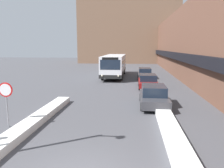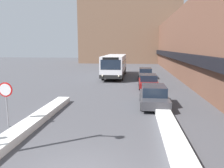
% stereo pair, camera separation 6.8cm
% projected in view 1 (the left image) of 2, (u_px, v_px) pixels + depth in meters
% --- Properties ---
extents(building_row_right, '(5.50, 60.00, 9.32)m').
position_uv_depth(building_row_right, '(197.00, 44.00, 28.66)').
color(building_row_right, brown).
rests_on(building_row_right, ground_plane).
extents(building_backdrop_far, '(26.00, 8.00, 17.22)m').
position_uv_depth(building_backdrop_far, '(128.00, 30.00, 58.15)').
color(building_backdrop_far, brown).
rests_on(building_backdrop_far, ground_plane).
extents(snow_bank_left, '(0.90, 14.33, 0.38)m').
position_uv_depth(snow_bank_left, '(14.00, 136.00, 9.88)').
color(snow_bank_left, silver).
rests_on(snow_bank_left, ground_plane).
extents(snow_bank_right, '(0.90, 16.90, 0.38)m').
position_uv_depth(snow_bank_right, '(184.00, 160.00, 7.80)').
color(snow_bank_right, silver).
rests_on(snow_bank_right, ground_plane).
extents(city_bus, '(2.73, 11.16, 3.06)m').
position_uv_depth(city_bus, '(114.00, 65.00, 30.95)').
color(city_bus, silver).
rests_on(city_bus, ground_plane).
extents(parked_car_front, '(1.92, 4.42, 1.48)m').
position_uv_depth(parked_car_front, '(154.00, 96.00, 15.68)').
color(parked_car_front, '#38383D').
rests_on(parked_car_front, ground_plane).
extents(parked_car_middle, '(1.93, 4.30, 1.41)m').
position_uv_depth(parked_car_middle, '(148.00, 81.00, 22.64)').
color(parked_car_middle, maroon).
rests_on(parked_car_middle, ground_plane).
extents(parked_car_back, '(1.84, 4.49, 1.41)m').
position_uv_depth(parked_car_back, '(145.00, 73.00, 29.43)').
color(parked_car_back, '#38383D').
rests_on(parked_car_back, ground_plane).
extents(stop_sign, '(0.76, 0.08, 2.41)m').
position_uv_depth(stop_sign, '(6.00, 95.00, 11.25)').
color(stop_sign, gray).
rests_on(stop_sign, ground_plane).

